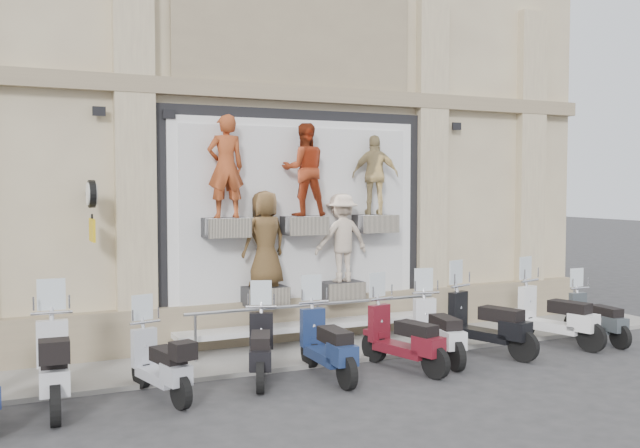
% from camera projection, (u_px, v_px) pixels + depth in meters
% --- Properties ---
extents(ground, '(90.00, 90.00, 0.00)m').
position_uv_depth(ground, '(370.00, 379.00, 11.34)').
color(ground, '#2E2E30').
rests_on(ground, ground).
extents(sidewalk, '(16.00, 2.20, 0.08)m').
position_uv_depth(sidewalk, '(315.00, 349.00, 13.24)').
color(sidewalk, gray).
rests_on(sidewalk, ground).
extents(building, '(14.00, 8.60, 12.00)m').
position_uv_depth(building, '(230.00, 65.00, 17.33)').
color(building, beige).
rests_on(building, ground).
extents(shop_vitrine, '(5.60, 0.83, 4.30)m').
position_uv_depth(shop_vitrine, '(302.00, 220.00, 13.69)').
color(shop_vitrine, black).
rests_on(shop_vitrine, ground).
extents(guard_rail, '(5.06, 0.10, 0.93)m').
position_uv_depth(guard_rail, '(317.00, 328.00, 13.12)').
color(guard_rail, '#9EA0A5').
rests_on(guard_rail, ground).
extents(clock_sign_bracket, '(0.10, 0.80, 1.02)m').
position_uv_depth(clock_sign_bracket, '(92.00, 203.00, 11.75)').
color(clock_sign_bracket, black).
rests_on(clock_sign_bracket, ground).
extents(scooter_b, '(0.76, 2.16, 1.73)m').
position_uv_depth(scooter_b, '(53.00, 347.00, 9.83)').
color(scooter_b, '#BABBC0').
rests_on(scooter_b, ground).
extents(scooter_c, '(0.90, 1.85, 1.45)m').
position_uv_depth(scooter_c, '(160.00, 349.00, 10.31)').
color(scooter_c, '#9DA0AA').
rests_on(scooter_c, ground).
extents(scooter_d, '(1.19, 1.94, 1.52)m').
position_uv_depth(scooter_d, '(261.00, 333.00, 11.22)').
color(scooter_d, black).
rests_on(scooter_d, ground).
extents(scooter_e, '(0.62, 1.97, 1.59)m').
position_uv_depth(scooter_e, '(327.00, 329.00, 11.38)').
color(scooter_e, '#15254C').
rests_on(scooter_e, ground).
extents(scooter_f, '(1.02, 2.03, 1.58)m').
position_uv_depth(scooter_f, '(404.00, 323.00, 11.87)').
color(scooter_f, '#580F19').
rests_on(scooter_f, ground).
extents(scooter_g, '(0.88, 2.00, 1.57)m').
position_uv_depth(scooter_g, '(438.00, 317.00, 12.48)').
color(scooter_g, silver).
rests_on(scooter_g, ground).
extents(scooter_h, '(1.23, 2.15, 1.68)m').
position_uv_depth(scooter_h, '(487.00, 309.00, 12.95)').
color(scooter_h, black).
rests_on(scooter_h, ground).
extents(scooter_i, '(1.12, 2.14, 1.67)m').
position_uv_depth(scooter_i, '(555.00, 302.00, 13.70)').
color(scooter_i, white).
rests_on(scooter_i, ground).
extents(scooter_j, '(0.61, 1.76, 1.40)m').
position_uv_depth(scooter_j, '(597.00, 307.00, 13.96)').
color(scooter_j, '#30373B').
rests_on(scooter_j, ground).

